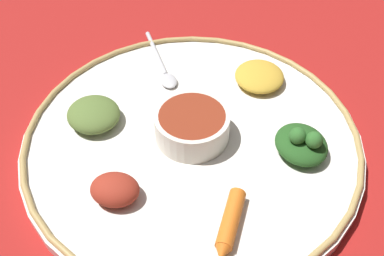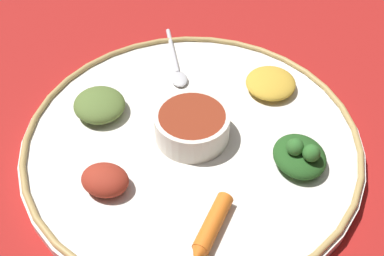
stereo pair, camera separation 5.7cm
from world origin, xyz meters
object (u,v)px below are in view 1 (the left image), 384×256
at_px(center_bowl, 192,125).
at_px(spoon, 163,68).
at_px(greens_pile, 302,144).
at_px(carrot_near_spoon, 230,224).

relative_size(center_bowl, spoon, 0.72).
relative_size(greens_pile, carrot_near_spoon, 1.07).
relative_size(spoon, carrot_near_spoon, 1.53).
xyz_separation_m(center_bowl, spoon, (0.12, 0.07, -0.02)).
height_order(spoon, greens_pile, greens_pile).
xyz_separation_m(center_bowl, greens_pile, (-0.00, -0.14, -0.00)).
distance_m(center_bowl, spoon, 0.14).
bearing_deg(carrot_near_spoon, center_bowl, 27.83).
height_order(center_bowl, carrot_near_spoon, center_bowl).
bearing_deg(spoon, carrot_near_spoon, -151.47).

